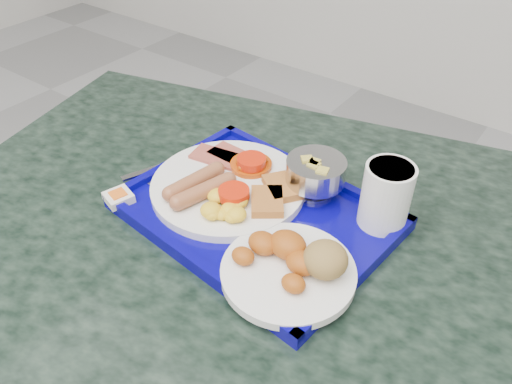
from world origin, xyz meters
TOP-DOWN VIEW (x-y plane):
  - table at (-0.01, 1.18)m, footprint 1.28×1.00m
  - tray at (-0.03, 1.19)m, footprint 0.44×0.34m
  - main_plate at (-0.10, 1.20)m, footprint 0.26×0.26m
  - bread_plate at (0.09, 1.11)m, footprint 0.19×0.19m
  - fruit_bowl at (0.02, 1.28)m, footprint 0.10×0.10m
  - juice_cup at (0.14, 1.29)m, footprint 0.07×0.07m
  - spoon at (-0.22, 1.25)m, footprint 0.03×0.16m
  - knife at (-0.24, 1.20)m, footprint 0.08×0.17m
  - jam_packet at (-0.23, 1.08)m, footprint 0.05×0.05m

SIDE VIEW (x-z plane):
  - table at x=-0.01m, z-range 0.17..0.88m
  - tray at x=-0.03m, z-range 0.70..0.73m
  - knife at x=-0.24m, z-range 0.72..0.72m
  - spoon at x=-0.22m, z-range 0.72..0.73m
  - jam_packet at x=-0.23m, z-range 0.72..0.73m
  - main_plate at x=-0.10m, z-range 0.71..0.75m
  - bread_plate at x=0.09m, z-range 0.71..0.77m
  - fruit_bowl at x=0.02m, z-range 0.73..0.80m
  - juice_cup at x=0.14m, z-range 0.72..0.83m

